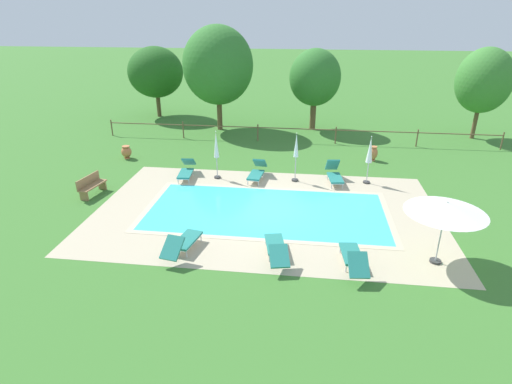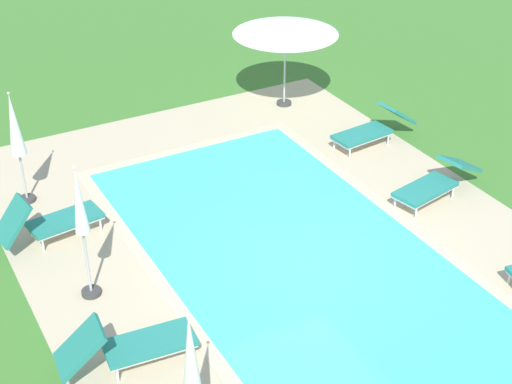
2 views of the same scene
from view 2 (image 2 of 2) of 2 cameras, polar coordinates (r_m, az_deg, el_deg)
ground_plane at (r=13.25m, az=3.63°, el=-5.46°), size 160.00×160.00×0.00m
pool_deck_paving at (r=13.25m, az=3.63°, el=-5.44°), size 13.78×8.77×0.01m
swimming_pool_water at (r=13.25m, az=3.63°, el=-5.44°), size 9.47×4.45×0.01m
pool_coping_rim at (r=13.25m, az=3.63°, el=-5.42°), size 9.95×4.93×0.01m
sun_lounger_north_near_steps at (r=11.29m, az=-9.27°, el=-11.05°), size 0.78×2.01×0.88m
sun_lounger_north_mid at (r=17.07m, az=8.56°, el=4.65°), size 0.80×2.06×0.82m
sun_lounger_south_near_corner at (r=15.28m, az=13.08°, el=0.72°), size 1.00×2.15×0.71m
sun_lounger_south_far at (r=14.13m, az=-14.91°, el=-2.06°), size 0.84×1.93×0.98m
patio_umbrella_open_foreground at (r=18.17m, az=2.19°, el=12.06°), size 2.46×2.46×2.18m
patio_umbrella_closed_row_west at (r=9.22m, az=-4.79°, el=-12.79°), size 0.32×0.32×2.36m
patio_umbrella_closed_row_mid_west at (r=12.02m, az=-12.79°, el=-1.62°), size 0.32×0.32×2.37m
patio_umbrella_closed_row_centre at (r=14.90m, az=-17.32°, el=4.32°), size 0.32×0.32×2.29m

